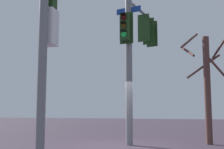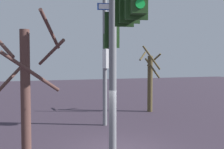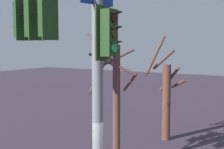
{
  "view_description": "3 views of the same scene",
  "coord_description": "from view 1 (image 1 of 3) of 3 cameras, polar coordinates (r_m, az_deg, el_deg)",
  "views": [
    {
      "loc": [
        -3.44,
        11.14,
        1.34
      ],
      "look_at": [
        0.28,
        0.18,
        2.76
      ],
      "focal_mm": 47.59,
      "sensor_mm": 36.0,
      "label": 1
    },
    {
      "loc": [
        -3.19,
        -8.97,
        3.53
      ],
      "look_at": [
        -0.39,
        -0.63,
        3.08
      ],
      "focal_mm": 40.48,
      "sensor_mm": 36.0,
      "label": 2
    },
    {
      "loc": [
        5.91,
        3.95,
        4.4
      ],
      "look_at": [
        -0.63,
        -0.14,
        3.66
      ],
      "focal_mm": 49.29,
      "sensor_mm": 36.0,
      "label": 3
    }
  ],
  "objects": [
    {
      "name": "main_signal_pole_assembly",
      "position": [
        13.28,
        4.18,
        9.64
      ],
      "size": [
        3.9,
        4.42,
        9.52
      ],
      "rotation": [
        0.0,
        0.0,
        4.58
      ],
      "color": "slate",
      "rests_on": "ground"
    },
    {
      "name": "ground_plane",
      "position": [
        11.74,
        1.61,
        -13.55
      ],
      "size": [
        80.0,
        80.0,
        0.0
      ],
      "primitive_type": "plane",
      "color": "#392E3B"
    },
    {
      "name": "bare_tree_corner",
      "position": [
        12.82,
        17.68,
        -1.6
      ],
      "size": [
        1.9,
        2.03,
        4.84
      ],
      "color": "#523530",
      "rests_on": "ground"
    },
    {
      "name": "secondary_pole_assembly",
      "position": [
        8.61,
        -12.56,
        10.92
      ],
      "size": [
        0.45,
        0.78,
        7.88
      ],
      "rotation": [
        0.0,
        0.0,
        4.83
      ],
      "color": "slate",
      "rests_on": "ground"
    }
  ]
}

